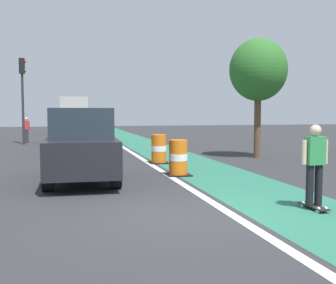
{
  "coord_description": "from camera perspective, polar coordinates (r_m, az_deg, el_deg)",
  "views": [
    {
      "loc": [
        -2.09,
        -7.37,
        1.94
      ],
      "look_at": [
        0.65,
        3.8,
        1.1
      ],
      "focal_mm": 44.15,
      "sensor_mm": 36.0,
      "label": 1
    }
  ],
  "objects": [
    {
      "name": "traffic_barrel_mid",
      "position": [
        15.58,
        -1.28,
        -1.01
      ],
      "size": [
        0.73,
        0.73,
        1.09
      ],
      "color": "orange",
      "rests_on": "ground"
    },
    {
      "name": "lane_divider_stripe",
      "position": [
        19.7,
        -5.0,
        -1.48
      ],
      "size": [
        0.2,
        80.0,
        0.01
      ],
      "primitive_type": "cube",
      "color": "silver",
      "rests_on": "ground"
    },
    {
      "name": "street_tree_sidewalk",
      "position": [
        17.85,
        12.35,
        9.63
      ],
      "size": [
        2.4,
        2.4,
        5.0
      ],
      "color": "brown",
      "rests_on": "ground"
    },
    {
      "name": "ground_plane",
      "position": [
        7.91,
        2.02,
        -10.03
      ],
      "size": [
        100.0,
        100.0,
        0.0
      ],
      "primitive_type": "plane",
      "color": "#2D2D30"
    },
    {
      "name": "parked_suv_nearest",
      "position": [
        11.86,
        -11.84,
        -0.29
      ],
      "size": [
        2.02,
        4.65,
        2.04
      ],
      "color": "black",
      "rests_on": "ground"
    },
    {
      "name": "traffic_barrel_front",
      "position": [
        12.6,
        1.41,
        -2.24
      ],
      "size": [
        0.73,
        0.73,
        1.09
      ],
      "color": "orange",
      "rests_on": "ground"
    },
    {
      "name": "delivery_truck_down_block",
      "position": [
        39.0,
        -12.96,
        3.92
      ],
      "size": [
        2.41,
        7.62,
        3.23
      ],
      "color": "beige",
      "rests_on": "ground"
    },
    {
      "name": "skateboarder_on_lane",
      "position": [
        8.67,
        19.59,
        -2.88
      ],
      "size": [
        0.57,
        0.8,
        1.69
      ],
      "color": "black",
      "rests_on": "ground"
    },
    {
      "name": "traffic_light_corner",
      "position": [
        26.07,
        -19.45,
        7.36
      ],
      "size": [
        0.41,
        0.32,
        5.1
      ],
      "color": "#2D2D2D",
      "rests_on": "ground"
    },
    {
      "name": "parked_suv_third",
      "position": [
        26.6,
        -13.12,
        2.11
      ],
      "size": [
        2.04,
        4.66,
        2.04
      ],
      "color": "navy",
      "rests_on": "ground"
    },
    {
      "name": "bike_lane_strip",
      "position": [
        19.98,
        -0.74,
        -1.39
      ],
      "size": [
        2.5,
        80.0,
        0.01
      ],
      "primitive_type": "cube",
      "color": "#286B51",
      "rests_on": "ground"
    },
    {
      "name": "pedestrian_crossing",
      "position": [
        27.17,
        -18.93,
        1.67
      ],
      "size": [
        0.34,
        0.2,
        1.61
      ],
      "color": "#33333D",
      "rests_on": "ground"
    },
    {
      "name": "parked_sedan_second",
      "position": [
        19.21,
        -12.46,
        0.77
      ],
      "size": [
        2.08,
        4.19,
        1.7
      ],
      "color": "#9EA0A5",
      "rests_on": "ground"
    }
  ]
}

